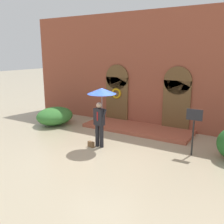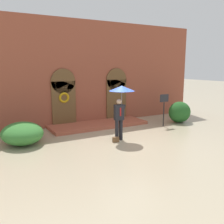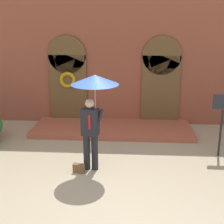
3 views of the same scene
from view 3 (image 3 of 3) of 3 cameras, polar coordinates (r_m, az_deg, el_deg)
name	(u,v)px [view 3 (image 3 of 3)]	position (r m, az deg, el deg)	size (l,w,h in m)	color
ground_plane	(104,175)	(7.58, -1.45, -11.50)	(80.00, 80.00, 0.00)	tan
building_facade	(114,46)	(10.86, 0.44, 11.96)	(14.00, 2.30, 5.60)	brown
person_with_umbrella	(94,94)	(7.21, -3.36, 3.28)	(1.10, 1.10, 2.36)	black
handbag	(79,168)	(7.70, -6.07, -10.19)	(0.28, 0.12, 0.22)	brown
sign_post	(222,115)	(8.66, 19.54, -0.50)	(0.56, 0.06, 1.72)	black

